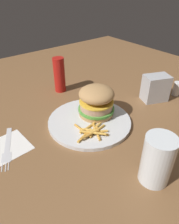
{
  "coord_description": "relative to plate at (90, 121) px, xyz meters",
  "views": [
    {
      "loc": [
        0.34,
        0.4,
        0.4
      ],
      "look_at": [
        0.01,
        -0.01,
        0.04
      ],
      "focal_mm": 33.12,
      "sensor_mm": 36.0,
      "label": 1
    }
  ],
  "objects": [
    {
      "name": "fries_pile",
      "position": [
        0.03,
        0.05,
        0.01
      ],
      "size": [
        0.11,
        0.1,
        0.01
      ],
      "color": "gold",
      "rests_on": "plate"
    },
    {
      "name": "napkin",
      "position": [
        0.25,
        -0.05,
        -0.01
      ],
      "size": [
        0.12,
        0.12,
        0.0
      ],
      "primitive_type": "cube",
      "rotation": [
        0.0,
        0.0,
        0.07
      ],
      "color": "white",
      "rests_on": "ground_plane"
    },
    {
      "name": "drink_glass",
      "position": [
        0.02,
        0.26,
        0.05
      ],
      "size": [
        0.07,
        0.07,
        0.12
      ],
      "color": "silver",
      "rests_on": "ground_plane"
    },
    {
      "name": "sandwich",
      "position": [
        -0.04,
        -0.01,
        0.06
      ],
      "size": [
        0.12,
        0.12,
        0.1
      ],
      "color": "tan",
      "rests_on": "plate"
    },
    {
      "name": "salt_shaker",
      "position": [
        -0.38,
        0.07,
        0.02
      ],
      "size": [
        0.03,
        0.03,
        0.06
      ],
      "primitive_type": "cylinder",
      "color": "white",
      "rests_on": "ground_plane"
    },
    {
      "name": "ketchup_bottle",
      "position": [
        -0.05,
        -0.25,
        0.06
      ],
      "size": [
        0.04,
        0.04,
        0.14
      ],
      "primitive_type": "cylinder",
      "color": "#B21914",
      "rests_on": "ground_plane"
    },
    {
      "name": "fork",
      "position": [
        0.25,
        -0.05,
        -0.0
      ],
      "size": [
        0.09,
        0.16,
        0.0
      ],
      "color": "silver",
      "rests_on": "napkin"
    },
    {
      "name": "ground_plane",
      "position": [
        -0.01,
        0.01,
        -0.01
      ],
      "size": [
        1.6,
        1.6,
        0.0
      ],
      "primitive_type": "plane",
      "color": "brown"
    },
    {
      "name": "napkin_dispenser",
      "position": [
        -0.28,
        0.04,
        0.04
      ],
      "size": [
        0.11,
        0.09,
        0.1
      ],
      "primitive_type": "cube",
      "rotation": [
        0.0,
        0.0,
        2.74
      ],
      "color": "#B7BABF",
      "rests_on": "ground_plane"
    },
    {
      "name": "plate",
      "position": [
        0.0,
        0.0,
        0.0
      ],
      "size": [
        0.26,
        0.26,
        0.01
      ],
      "primitive_type": "cylinder",
      "color": "silver",
      "rests_on": "ground_plane"
    }
  ]
}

